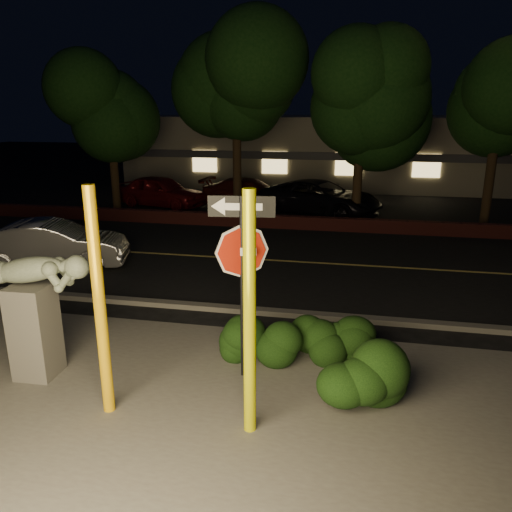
{
  "coord_description": "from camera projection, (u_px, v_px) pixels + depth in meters",
  "views": [
    {
      "loc": [
        2.43,
        -7.39,
        4.49
      ],
      "look_at": [
        0.53,
        2.12,
        1.6
      ],
      "focal_mm": 35.0,
      "sensor_mm": 36.0,
      "label": 1
    }
  ],
  "objects": [
    {
      "name": "ground",
      "position": [
        284.0,
        237.0,
        18.08
      ],
      "size": [
        90.0,
        90.0,
        0.0
      ],
      "primitive_type": "plane",
      "color": "black",
      "rests_on": "ground"
    },
    {
      "name": "patio",
      "position": [
        183.0,
        408.0,
        7.74
      ],
      "size": [
        14.0,
        6.0,
        0.02
      ],
      "primitive_type": "cube",
      "color": "#4C4944",
      "rests_on": "ground"
    },
    {
      "name": "road",
      "position": [
        270.0,
        260.0,
        15.26
      ],
      "size": [
        80.0,
        8.0,
        0.01
      ],
      "primitive_type": "cube",
      "color": "black",
      "rests_on": "ground"
    },
    {
      "name": "lane_marking",
      "position": [
        270.0,
        260.0,
        15.26
      ],
      "size": [
        80.0,
        0.12,
        0.0
      ],
      "primitive_type": "cube",
      "color": "tan",
      "rests_on": "road"
    },
    {
      "name": "curb",
      "position": [
        240.0,
        310.0,
        11.39
      ],
      "size": [
        80.0,
        0.25,
        0.12
      ],
      "primitive_type": "cube",
      "color": "#4C4944",
      "rests_on": "ground"
    },
    {
      "name": "brick_wall",
      "position": [
        289.0,
        222.0,
        19.23
      ],
      "size": [
        40.0,
        0.35,
        0.5
      ],
      "primitive_type": "cube",
      "color": "#451816",
      "rests_on": "ground"
    },
    {
      "name": "parking_lot",
      "position": [
        304.0,
        202.0,
        24.66
      ],
      "size": [
        40.0,
        12.0,
        0.01
      ],
      "primitive_type": "cube",
      "color": "black",
      "rests_on": "ground"
    },
    {
      "name": "building",
      "position": [
        319.0,
        149.0,
        31.6
      ],
      "size": [
        22.0,
        10.2,
        4.0
      ],
      "color": "slate",
      "rests_on": "ground"
    },
    {
      "name": "tree_far_a",
      "position": [
        108.0,
        87.0,
        20.88
      ],
      "size": [
        4.6,
        4.6,
        7.43
      ],
      "color": "black",
      "rests_on": "ground"
    },
    {
      "name": "tree_far_b",
      "position": [
        236.0,
        67.0,
        19.83
      ],
      "size": [
        5.2,
        5.2,
        8.41
      ],
      "color": "black",
      "rests_on": "ground"
    },
    {
      "name": "tree_far_c",
      "position": [
        364.0,
        75.0,
        18.63
      ],
      "size": [
        4.8,
        4.8,
        7.84
      ],
      "color": "black",
      "rests_on": "ground"
    },
    {
      "name": "tree_far_d",
      "position": [
        503.0,
        81.0,
        18.23
      ],
      "size": [
        4.4,
        4.4,
        7.42
      ],
      "color": "black",
      "rests_on": "ground"
    },
    {
      "name": "yellow_pole_left",
      "position": [
        100.0,
        305.0,
        7.21
      ],
      "size": [
        0.18,
        0.18,
        3.5
      ],
      "primitive_type": "cylinder",
      "color": "yellow",
      "rests_on": "ground"
    },
    {
      "name": "yellow_pole_right",
      "position": [
        250.0,
        318.0,
        6.74
      ],
      "size": [
        0.18,
        0.18,
        3.52
      ],
      "primitive_type": "cylinder",
      "color": "#D9D707",
      "rests_on": "ground"
    },
    {
      "name": "signpost",
      "position": [
        242.0,
        252.0,
        8.07
      ],
      "size": [
        1.07,
        0.18,
        3.16
      ],
      "rotation": [
        0.0,
        0.0,
        0.13
      ],
      "color": "black",
      "rests_on": "ground"
    },
    {
      "name": "sculpture",
      "position": [
        33.0,
        302.0,
        8.33
      ],
      "size": [
        2.08,
        0.67,
        2.23
      ],
      "rotation": [
        0.0,
        0.0,
        0.04
      ],
      "color": "#4C4944",
      "rests_on": "ground"
    },
    {
      "name": "hedge_center",
      "position": [
        258.0,
        335.0,
        9.23
      ],
      "size": [
        1.85,
        1.03,
        0.92
      ],
      "primitive_type": "ellipsoid",
      "rotation": [
        0.0,
        0.0,
        0.12
      ],
      "color": "black",
      "rests_on": "ground"
    },
    {
      "name": "hedge_right",
      "position": [
        327.0,
        333.0,
        9.22
      ],
      "size": [
        1.68,
        1.18,
        0.99
      ],
      "primitive_type": "ellipsoid",
      "rotation": [
        0.0,
        0.0,
        -0.26
      ],
      "color": "black",
      "rests_on": "ground"
    },
    {
      "name": "hedge_far_right",
      "position": [
        353.0,
        371.0,
        7.8
      ],
      "size": [
        1.58,
        0.99,
        1.09
      ],
      "primitive_type": "ellipsoid",
      "rotation": [
        0.0,
        0.0,
        0.01
      ],
      "color": "black",
      "rests_on": "ground"
    },
    {
      "name": "silver_sedan",
      "position": [
        53.0,
        245.0,
        14.42
      ],
      "size": [
        4.41,
        2.55,
        1.38
      ],
      "primitive_type": "imported",
      "rotation": [
        0.0,
        0.0,
        1.85
      ],
      "color": "#A6A5AA",
      "rests_on": "ground"
    },
    {
      "name": "parked_car_red",
      "position": [
        161.0,
        191.0,
        23.35
      ],
      "size": [
        4.61,
        2.79,
        1.47
      ],
      "primitive_type": "imported",
      "rotation": [
        0.0,
        0.0,
        1.31
      ],
      "color": "maroon",
      "rests_on": "ground"
    },
    {
      "name": "parked_car_darkred",
      "position": [
        250.0,
        193.0,
        23.29
      ],
      "size": [
        4.72,
        2.2,
        1.33
      ],
      "primitive_type": "imported",
      "rotation": [
        0.0,
        0.0,
        1.5
      ],
      "color": "#461510",
      "rests_on": "ground"
    },
    {
      "name": "parked_car_dark",
      "position": [
        320.0,
        198.0,
        21.61
      ],
      "size": [
        5.88,
        4.23,
        1.49
      ],
      "primitive_type": "imported",
      "rotation": [
        0.0,
        0.0,
        1.2
      ],
      "color": "black",
      "rests_on": "ground"
    }
  ]
}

